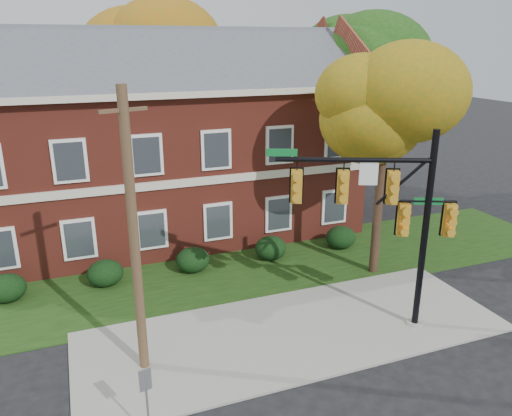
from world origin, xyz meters
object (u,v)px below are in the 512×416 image
object	(u,v)px
hedge_right	(271,248)
utility_pole	(134,237)
hedge_center	(193,260)
hedge_far_right	(341,237)
apartment_building	(162,132)
tree_near_right	(393,110)
tree_right_rear	(360,60)
traffic_signal	(389,210)
tree_far_rear	(156,46)
sign_post	(146,393)
hedge_far_left	(6,288)
hedge_left	(105,273)

from	to	relation	value
hedge_right	utility_pole	bearing A→B (deg)	-137.79
hedge_center	hedge_far_right	xyz separation A→B (m)	(7.00, 0.00, 0.00)
apartment_building	tree_near_right	xyz separation A→B (m)	(7.22, -8.09, 1.68)
tree_right_rear	traffic_signal	distance (m)	14.56
tree_near_right	tree_right_rear	size ratio (longest dim) A/B	0.81
hedge_right	utility_pole	size ratio (longest dim) A/B	0.17
hedge_center	utility_pole	bearing A→B (deg)	-116.62
apartment_building	tree_far_rear	world-z (taller)	tree_far_rear
apartment_building	sign_post	world-z (taller)	apartment_building
tree_near_right	tree_far_rear	xyz separation A→B (m)	(-5.88, 15.93, 2.17)
utility_pole	sign_post	bearing A→B (deg)	-114.18
tree_near_right	tree_far_rear	bearing A→B (deg)	110.27
hedge_far_left	hedge_right	size ratio (longest dim) A/B	1.00
hedge_far_right	traffic_signal	xyz separation A→B (m)	(-2.16, -6.30, 3.61)
apartment_building	tree_right_rear	xyz separation A→B (m)	(11.31, 0.86, 3.13)
sign_post	apartment_building	bearing A→B (deg)	64.87
hedge_left	hedge_far_right	bearing A→B (deg)	0.00
apartment_building	utility_pole	size ratio (longest dim) A/B	2.31
tree_right_rear	sign_post	size ratio (longest dim) A/B	5.27
hedge_left	hedge_right	bearing A→B (deg)	0.00
tree_far_rear	traffic_signal	world-z (taller)	tree_far_rear
hedge_left	hedge_center	world-z (taller)	same
hedge_far_right	tree_near_right	bearing A→B (deg)	-85.48
hedge_center	hedge_right	size ratio (longest dim) A/B	1.00
hedge_center	apartment_building	bearing A→B (deg)	90.00
hedge_right	hedge_far_right	bearing A→B (deg)	0.00
hedge_center	sign_post	xyz separation A→B (m)	(-3.24, -8.70, 0.84)
hedge_left	hedge_right	xyz separation A→B (m)	(7.00, 0.00, 0.00)
hedge_far_right	traffic_signal	size ratio (longest dim) A/B	0.21
hedge_left	utility_pole	xyz separation A→B (m)	(0.58, -5.82, 3.61)
hedge_far_left	hedge_center	xyz separation A→B (m)	(7.00, 0.00, 0.00)
apartment_building	hedge_left	world-z (taller)	apartment_building
traffic_signal	utility_pole	distance (m)	7.78
hedge_far_right	tree_far_rear	world-z (taller)	tree_far_rear
sign_post	hedge_right	bearing A→B (deg)	40.17
tree_near_right	utility_pole	distance (m)	10.87
hedge_far_left	utility_pole	distance (m)	7.97
hedge_left	sign_post	world-z (taller)	sign_post
tree_near_right	hedge_far_left	bearing A→B (deg)	168.73
tree_near_right	hedge_right	bearing A→B (deg)	142.72
hedge_left	tree_right_rear	bearing A→B (deg)	22.42
hedge_far_left	sign_post	bearing A→B (deg)	-66.63
hedge_right	tree_near_right	distance (m)	7.72
tree_right_rear	sign_post	xyz separation A→B (m)	(-14.56, -14.81, -6.75)
hedge_far_left	sign_post	size ratio (longest dim) A/B	0.69
hedge_left	hedge_far_right	world-z (taller)	same
tree_near_right	sign_post	size ratio (longest dim) A/B	4.26
hedge_center	tree_far_rear	distance (m)	15.57
hedge_left	tree_right_rear	xyz separation A→B (m)	(14.81, 6.11, 7.60)
sign_post	tree_near_right	bearing A→B (deg)	17.21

